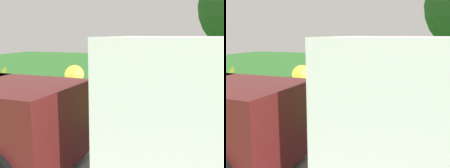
{
  "view_description": "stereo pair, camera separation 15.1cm",
  "coord_description": "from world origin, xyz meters",
  "views": [
    {
      "loc": [
        -3.52,
        11.0,
        2.38
      ],
      "look_at": [
        -0.15,
        1.93,
        0.6
      ],
      "focal_mm": 43.95,
      "sensor_mm": 36.0,
      "label": 1
    },
    {
      "loc": [
        -3.66,
        10.94,
        2.38
      ],
      "look_at": [
        -0.15,
        1.93,
        0.6
      ],
      "focal_mm": 43.95,
      "sensor_mm": 36.0,
      "label": 2
    }
  ],
  "objects": [
    {
      "name": "ground",
      "position": [
        0.0,
        0.0,
        0.0
      ],
      "size": [
        40.0,
        40.0,
        0.0
      ],
      "primitive_type": "plane",
      "color": "#2D6B28"
    },
    {
      "name": "road_strip",
      "position": [
        0.0,
        7.05,
        0.0
      ],
      "size": [
        40.0,
        3.78,
        0.01
      ],
      "primitive_type": "cube",
      "color": "#9E9EA3",
      "rests_on": "ground"
    },
    {
      "name": "park_bench",
      "position": [
        1.02,
        2.76,
        0.47
      ],
      "size": [
        1.6,
        0.49,
        0.9
      ],
      "color": "brown",
      "rests_on": "ground"
    },
    {
      "name": "parasol_teal_1",
      "position": [
        3.75,
        -1.89,
        0.28
      ],
      "size": [
        0.67,
        0.59,
        0.53
      ],
      "color": "tan",
      "rests_on": "ground"
    },
    {
      "name": "parasol_orange_1",
      "position": [
        1.47,
        3.88,
        0.41
      ],
      "size": [
        0.82,
        0.65,
        0.83
      ],
      "color": "tan",
      "rests_on": "ground"
    },
    {
      "name": "parasol_yellow_0",
      "position": [
        -0.37,
        -3.47,
        0.35
      ],
      "size": [
        0.74,
        0.72,
        0.56
      ],
      "color": "tan",
      "rests_on": "ground"
    },
    {
      "name": "parasol_yellow_3",
      "position": [
        5.52,
        1.21,
        0.47
      ],
      "size": [
        0.87,
        1.0,
        0.94
      ],
      "color": "tan",
      "rests_on": "ground"
    },
    {
      "name": "parasol_orange_2",
      "position": [
        -0.29,
        2.26,
        0.34
      ],
      "size": [
        0.63,
        0.71,
        0.68
      ],
      "color": "tan",
      "rests_on": "ground"
    },
    {
      "name": "parasol_yellow_4",
      "position": [
        2.68,
        -0.45,
        0.47
      ],
      "size": [
        1.02,
        0.99,
        0.94
      ],
      "color": "tan",
      "rests_on": "ground"
    }
  ]
}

